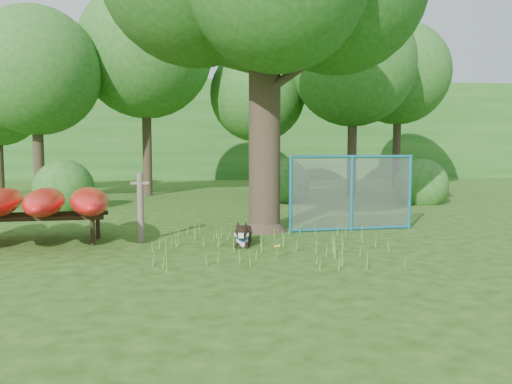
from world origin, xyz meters
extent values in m
plane|color=#1D430D|center=(0.00, 0.00, 0.00)|extent=(80.00, 80.00, 0.00)
cylinder|color=#32271B|center=(0.55, 2.79, 2.69)|extent=(0.88, 0.88, 5.39)
cone|color=#32271B|center=(0.55, 2.79, 0.27)|extent=(1.33, 1.33, 0.54)
cylinder|color=#32271B|center=(1.16, 2.57, 3.45)|extent=(1.52, 0.19, 1.15)
cylinder|color=#32271B|center=(0.12, 3.18, 3.88)|extent=(0.95, 1.08, 1.10)
cylinder|color=brown|center=(-2.01, 1.74, 0.67)|extent=(0.14, 0.14, 1.35)
cylinder|color=brown|center=(-2.01, 1.74, 1.14)|extent=(0.37, 0.12, 0.07)
cylinder|color=black|center=(-2.86, 1.44, 0.25)|extent=(0.09, 0.09, 0.51)
cylinder|color=black|center=(-2.91, 2.15, 0.25)|extent=(0.09, 0.09, 0.51)
cube|color=black|center=(-4.17, 1.34, 0.53)|extent=(3.04, 0.30, 0.08)
cube|color=black|center=(-4.22, 2.05, 0.53)|extent=(3.04, 0.30, 0.08)
ellipsoid|color=red|center=(-3.79, 1.73, 0.81)|extent=(1.33, 3.12, 0.49)
ellipsoid|color=red|center=(-2.98, 1.78, 0.81)|extent=(1.43, 3.12, 0.49)
cube|color=black|center=(-0.02, 1.36, 0.12)|extent=(0.36, 0.72, 0.23)
cube|color=silver|center=(-0.07, 1.07, 0.11)|extent=(0.23, 0.17, 0.22)
sphere|color=black|center=(-0.09, 0.90, 0.29)|extent=(0.25, 0.25, 0.25)
cube|color=silver|center=(-0.11, 0.78, 0.25)|extent=(0.12, 0.15, 0.09)
sphere|color=silver|center=(-0.17, 0.89, 0.25)|extent=(0.12, 0.12, 0.12)
sphere|color=silver|center=(-0.02, 0.87, 0.25)|extent=(0.12, 0.12, 0.12)
cone|color=black|center=(-0.16, 0.95, 0.43)|extent=(0.12, 0.13, 0.12)
cone|color=black|center=(-0.02, 0.93, 0.43)|extent=(0.09, 0.11, 0.12)
cylinder|color=black|center=(-0.18, 0.94, 0.05)|extent=(0.11, 0.30, 0.07)
cylinder|color=black|center=(0.00, 0.91, 0.05)|extent=(0.11, 0.30, 0.07)
sphere|color=black|center=(0.09, 1.72, 0.22)|extent=(0.16, 0.16, 0.16)
torus|color=blue|center=(-0.08, 0.97, 0.23)|extent=(0.25, 0.11, 0.25)
cylinder|color=teal|center=(1.08, 2.45, 0.84)|extent=(0.08, 0.08, 1.68)
cylinder|color=teal|center=(2.47, 2.60, 0.84)|extent=(0.08, 0.08, 1.68)
cylinder|color=teal|center=(3.86, 2.74, 0.84)|extent=(0.08, 0.08, 1.68)
cylinder|color=teal|center=(2.47, 2.60, 1.64)|extent=(2.79, 0.35, 0.07)
cylinder|color=teal|center=(2.47, 2.60, 0.05)|extent=(2.79, 0.35, 0.07)
plane|color=gray|center=(2.47, 2.60, 0.84)|extent=(2.79, 0.29, 2.80)
cylinder|color=#4B8D2E|center=(0.43, -0.01, 0.10)|extent=(0.02, 0.02, 0.20)
sphere|color=yellow|center=(0.43, -0.01, 0.20)|extent=(0.04, 0.04, 0.04)
sphere|color=yellow|center=(0.47, 0.01, 0.21)|extent=(0.04, 0.04, 0.04)
sphere|color=yellow|center=(0.40, 0.02, 0.19)|extent=(0.04, 0.04, 0.04)
sphere|color=yellow|center=(0.45, -0.04, 0.20)|extent=(0.04, 0.04, 0.04)
sphere|color=yellow|center=(0.41, -0.03, 0.21)|extent=(0.04, 0.04, 0.04)
cylinder|color=#32271B|center=(-6.50, 10.00, 2.10)|extent=(0.36, 0.36, 4.20)
sphere|color=#245F1E|center=(-6.50, 10.00, 4.50)|extent=(4.40, 4.40, 4.40)
cylinder|color=#32271B|center=(-3.00, 12.00, 2.62)|extent=(0.36, 0.36, 5.25)
sphere|color=#245F1E|center=(-3.00, 12.00, 5.62)|extent=(5.20, 5.20, 5.20)
cylinder|color=#32271B|center=(1.50, 13.00, 1.92)|extent=(0.36, 0.36, 3.85)
sphere|color=#245F1E|center=(1.50, 13.00, 4.12)|extent=(4.00, 4.00, 4.00)
cylinder|color=#32271B|center=(5.00, 11.00, 2.38)|extent=(0.36, 0.36, 4.76)
sphere|color=#245F1E|center=(5.00, 11.00, 5.10)|extent=(4.80, 4.80, 4.80)
cylinder|color=#32271B|center=(8.00, 14.00, 2.45)|extent=(0.36, 0.36, 4.90)
sphere|color=#245F1E|center=(8.00, 14.00, 5.25)|extent=(4.60, 4.60, 4.60)
sphere|color=#245F1E|center=(-5.00, 7.50, 0.00)|extent=(1.80, 1.80, 1.80)
sphere|color=#245F1E|center=(6.50, 8.00, 0.00)|extent=(1.80, 1.80, 1.80)
sphere|color=#245F1E|center=(2.00, 9.00, 0.00)|extent=(1.80, 1.80, 1.80)
cube|color=#245F1E|center=(0.00, 28.00, 3.00)|extent=(80.00, 12.00, 6.00)
camera|label=1|loc=(-0.77, -8.08, 1.78)|focal=35.00mm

